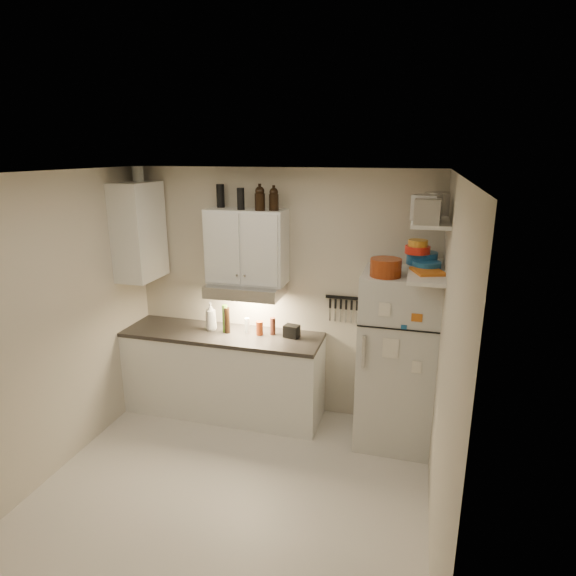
# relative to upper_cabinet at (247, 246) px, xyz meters

# --- Properties ---
(floor) EXTENTS (3.20, 3.00, 0.02)m
(floor) POSITION_rel_upper_cabinet_xyz_m (0.30, -1.33, -1.84)
(floor) COLOR silver
(floor) RESTS_ON ground
(ceiling) EXTENTS (3.20, 3.00, 0.02)m
(ceiling) POSITION_rel_upper_cabinet_xyz_m (0.30, -1.33, 0.78)
(ceiling) COLOR white
(ceiling) RESTS_ON ground
(back_wall) EXTENTS (3.20, 0.02, 2.60)m
(back_wall) POSITION_rel_upper_cabinet_xyz_m (0.30, 0.18, -0.53)
(back_wall) COLOR beige
(back_wall) RESTS_ON ground
(left_wall) EXTENTS (0.02, 3.00, 2.60)m
(left_wall) POSITION_rel_upper_cabinet_xyz_m (-1.31, -1.33, -0.53)
(left_wall) COLOR beige
(left_wall) RESTS_ON ground
(right_wall) EXTENTS (0.02, 3.00, 2.60)m
(right_wall) POSITION_rel_upper_cabinet_xyz_m (1.91, -1.33, -0.53)
(right_wall) COLOR beige
(right_wall) RESTS_ON ground
(base_cabinet) EXTENTS (2.10, 0.60, 0.88)m
(base_cabinet) POSITION_rel_upper_cabinet_xyz_m (-0.25, -0.14, -1.39)
(base_cabinet) COLOR white
(base_cabinet) RESTS_ON floor
(countertop) EXTENTS (2.10, 0.62, 0.04)m
(countertop) POSITION_rel_upper_cabinet_xyz_m (-0.25, -0.14, -0.93)
(countertop) COLOR #2C2926
(countertop) RESTS_ON base_cabinet
(upper_cabinet) EXTENTS (0.80, 0.33, 0.75)m
(upper_cabinet) POSITION_rel_upper_cabinet_xyz_m (0.00, 0.00, 0.00)
(upper_cabinet) COLOR white
(upper_cabinet) RESTS_ON back_wall
(side_cabinet) EXTENTS (0.33, 0.55, 1.00)m
(side_cabinet) POSITION_rel_upper_cabinet_xyz_m (-1.14, -0.14, 0.12)
(side_cabinet) COLOR white
(side_cabinet) RESTS_ON left_wall
(range_hood) EXTENTS (0.76, 0.46, 0.12)m
(range_hood) POSITION_rel_upper_cabinet_xyz_m (0.00, -0.06, -0.44)
(range_hood) COLOR silver
(range_hood) RESTS_ON back_wall
(fridge) EXTENTS (0.70, 0.68, 1.70)m
(fridge) POSITION_rel_upper_cabinet_xyz_m (1.55, -0.18, -0.98)
(fridge) COLOR silver
(fridge) RESTS_ON floor
(shelf_hi) EXTENTS (0.30, 0.95, 0.03)m
(shelf_hi) POSITION_rel_upper_cabinet_xyz_m (1.75, -0.31, 0.38)
(shelf_hi) COLOR white
(shelf_hi) RESTS_ON right_wall
(shelf_lo) EXTENTS (0.30, 0.95, 0.03)m
(shelf_lo) POSITION_rel_upper_cabinet_xyz_m (1.75, -0.31, -0.07)
(shelf_lo) COLOR white
(shelf_lo) RESTS_ON right_wall
(knife_strip) EXTENTS (0.42, 0.02, 0.03)m
(knife_strip) POSITION_rel_upper_cabinet_xyz_m (1.00, 0.15, -0.51)
(knife_strip) COLOR black
(knife_strip) RESTS_ON back_wall
(dutch_oven) EXTENTS (0.31, 0.31, 0.16)m
(dutch_oven) POSITION_rel_upper_cabinet_xyz_m (1.41, -0.35, -0.05)
(dutch_oven) COLOR maroon
(dutch_oven) RESTS_ON fridge
(book_stack) EXTENTS (0.31, 0.35, 0.10)m
(book_stack) POSITION_rel_upper_cabinet_xyz_m (1.76, -0.43, -0.08)
(book_stack) COLOR #CC6519
(book_stack) RESTS_ON fridge
(spice_jar) EXTENTS (0.07, 0.07, 0.09)m
(spice_jar) POSITION_rel_upper_cabinet_xyz_m (1.68, -0.19, -0.08)
(spice_jar) COLOR silver
(spice_jar) RESTS_ON fridge
(stock_pot) EXTENTS (0.32, 0.32, 0.19)m
(stock_pot) POSITION_rel_upper_cabinet_xyz_m (1.82, -0.06, 0.49)
(stock_pot) COLOR silver
(stock_pot) RESTS_ON shelf_hi
(tin_a) EXTENTS (0.24, 0.23, 0.20)m
(tin_a) POSITION_rel_upper_cabinet_xyz_m (1.71, -0.46, 0.49)
(tin_a) COLOR #AAAAAD
(tin_a) RESTS_ON shelf_hi
(tin_b) EXTENTS (0.20, 0.20, 0.19)m
(tin_b) POSITION_rel_upper_cabinet_xyz_m (1.71, -0.69, 0.48)
(tin_b) COLOR #AAAAAD
(tin_b) RESTS_ON shelf_hi
(bowl_teal) EXTENTS (0.27, 0.27, 0.11)m
(bowl_teal) POSITION_rel_upper_cabinet_xyz_m (1.71, -0.11, 0.00)
(bowl_teal) COLOR #1A5891
(bowl_teal) RESTS_ON shelf_lo
(bowl_orange) EXTENTS (0.22, 0.22, 0.07)m
(bowl_orange) POSITION_rel_upper_cabinet_xyz_m (1.66, -0.19, 0.09)
(bowl_orange) COLOR red
(bowl_orange) RESTS_ON bowl_teal
(bowl_yellow) EXTENTS (0.17, 0.17, 0.05)m
(bowl_yellow) POSITION_rel_upper_cabinet_xyz_m (1.66, -0.19, 0.15)
(bowl_yellow) COLOR orange
(bowl_yellow) RESTS_ON bowl_orange
(plates) EXTENTS (0.32, 0.32, 0.06)m
(plates) POSITION_rel_upper_cabinet_xyz_m (1.75, -0.28, -0.02)
(plates) COLOR #1A5891
(plates) RESTS_ON shelf_lo
(growler_a) EXTENTS (0.13, 0.13, 0.24)m
(growler_a) POSITION_rel_upper_cabinet_xyz_m (0.17, -0.08, 0.49)
(growler_a) COLOR black
(growler_a) RESTS_ON upper_cabinet
(growler_b) EXTENTS (0.11, 0.11, 0.22)m
(growler_b) POSITION_rel_upper_cabinet_xyz_m (0.30, -0.04, 0.49)
(growler_b) COLOR black
(growler_b) RESTS_ON upper_cabinet
(thermos_a) EXTENTS (0.09, 0.09, 0.21)m
(thermos_a) POSITION_rel_upper_cabinet_xyz_m (-0.03, -0.06, 0.48)
(thermos_a) COLOR black
(thermos_a) RESTS_ON upper_cabinet
(thermos_b) EXTENTS (0.10, 0.10, 0.23)m
(thermos_b) POSITION_rel_upper_cabinet_xyz_m (-0.30, 0.07, 0.49)
(thermos_b) COLOR black
(thermos_b) RESTS_ON upper_cabinet
(side_jar) EXTENTS (0.15, 0.15, 0.16)m
(side_jar) POSITION_rel_upper_cabinet_xyz_m (-1.17, -0.02, 0.70)
(side_jar) COLOR silver
(side_jar) RESTS_ON side_cabinet
(soap_bottle) EXTENTS (0.17, 0.18, 0.34)m
(soap_bottle) POSITION_rel_upper_cabinet_xyz_m (-0.39, -0.09, -0.73)
(soap_bottle) COLOR white
(soap_bottle) RESTS_ON countertop
(pepper_mill) EXTENTS (0.06, 0.06, 0.18)m
(pepper_mill) POSITION_rel_upper_cabinet_xyz_m (0.28, -0.04, -0.81)
(pepper_mill) COLOR maroon
(pepper_mill) RESTS_ON countertop
(oil_bottle) EXTENTS (0.08, 0.08, 0.30)m
(oil_bottle) POSITION_rel_upper_cabinet_xyz_m (-0.22, -0.10, -0.76)
(oil_bottle) COLOR #416E1B
(oil_bottle) RESTS_ON countertop
(vinegar_bottle) EXTENTS (0.06, 0.06, 0.28)m
(vinegar_bottle) POSITION_rel_upper_cabinet_xyz_m (-0.19, -0.12, -0.77)
(vinegar_bottle) COLOR black
(vinegar_bottle) RESTS_ON countertop
(clear_bottle) EXTENTS (0.07, 0.07, 0.15)m
(clear_bottle) POSITION_rel_upper_cabinet_xyz_m (-0.00, -0.05, -0.83)
(clear_bottle) COLOR silver
(clear_bottle) RESTS_ON countertop
(red_jar) EXTENTS (0.09, 0.09, 0.15)m
(red_jar) POSITION_rel_upper_cabinet_xyz_m (0.15, -0.09, -0.83)
(red_jar) COLOR maroon
(red_jar) RESTS_ON countertop
(caddy) EXTENTS (0.17, 0.14, 0.13)m
(caddy) POSITION_rel_upper_cabinet_xyz_m (0.49, -0.06, -0.84)
(caddy) COLOR black
(caddy) RESTS_ON countertop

